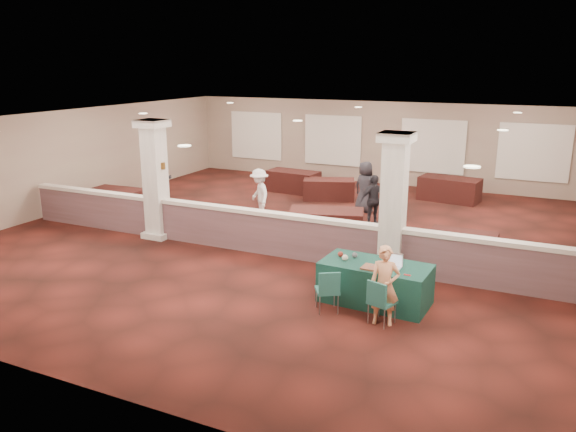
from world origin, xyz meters
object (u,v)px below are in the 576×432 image
at_px(far_table_back_left, 293,181).
at_px(far_table_front_left, 118,199).
at_px(far_table_back_center, 329,189).
at_px(far_table_front_center, 326,224).
at_px(attendee_a, 161,179).
at_px(far_table_back_right, 449,189).
at_px(conf_chair_side, 328,288).
at_px(near_table, 375,283).
at_px(attendee_d, 365,187).
at_px(conf_chair_main, 380,299).
at_px(far_table_front_right, 462,245).
at_px(woman, 385,286).
at_px(attendee_c, 373,200).
at_px(attendee_b, 259,194).

bearing_deg(far_table_back_left, far_table_front_left, -129.34).
xyz_separation_m(far_table_back_left, far_table_back_center, (1.66, -0.58, -0.03)).
distance_m(far_table_front_center, attendee_a, 6.94).
bearing_deg(far_table_back_right, conf_chair_side, -92.98).
distance_m(near_table, attendee_d, 7.13).
distance_m(conf_chair_main, attendee_a, 11.29).
bearing_deg(far_table_front_left, attendee_a, 73.30).
relative_size(far_table_front_right, far_table_back_center, 0.90).
xyz_separation_m(far_table_front_left, far_table_front_center, (7.23, 0.00, 0.05)).
bearing_deg(woman, attendee_c, 97.17).
xyz_separation_m(conf_chair_main, far_table_front_left, (-10.00, 4.44, -0.15)).
bearing_deg(far_table_front_center, far_table_back_left, 123.49).
xyz_separation_m(near_table, conf_chair_side, (-0.67, -0.84, 0.10)).
height_order(woman, attendee_c, attendee_c).
bearing_deg(conf_chair_main, far_table_back_left, 140.74).
distance_m(far_table_front_center, far_table_front_right, 3.59).
distance_m(conf_chair_main, far_table_back_left, 11.09).
xyz_separation_m(woman, far_table_front_left, (-10.06, 4.37, -0.39)).
xyz_separation_m(conf_chair_side, far_table_front_right, (1.85, 4.36, -0.18)).
distance_m(near_table, attendee_a, 10.51).
relative_size(conf_chair_side, far_table_back_left, 0.45).
xyz_separation_m(far_table_back_right, attendee_c, (-1.50, -4.12, 0.35)).
height_order(far_table_front_left, attendee_d, attendee_d).
xyz_separation_m(far_table_front_left, far_table_back_center, (5.66, 4.30, 0.00)).
bearing_deg(woman, far_table_front_right, 68.79).
relative_size(near_table, attendee_a, 1.39).
relative_size(far_table_front_left, attendee_b, 1.12).
bearing_deg(conf_chair_side, conf_chair_main, -36.70).
bearing_deg(attendee_b, far_table_front_right, 33.52).
xyz_separation_m(far_table_front_right, attendee_b, (-6.15, 0.98, 0.46)).
height_order(far_table_front_left, attendee_a, attendee_a).
bearing_deg(attendee_b, near_table, 0.50).
relative_size(far_table_back_left, attendee_c, 1.26).
bearing_deg(conf_chair_main, attendee_b, 152.48).
height_order(woman, far_table_front_left, woman).
bearing_deg(near_table, far_table_front_left, 163.09).
height_order(woman, attendee_a, attendee_a).
bearing_deg(far_table_front_center, conf_chair_side, -68.21).
bearing_deg(far_table_back_left, conf_chair_side, -61.71).
height_order(far_table_front_right, far_table_back_center, far_table_back_center).
height_order(attendee_a, attendee_b, attendee_b).
bearing_deg(far_table_back_center, near_table, -62.95).
bearing_deg(attendee_a, far_table_front_left, -141.08).
xyz_separation_m(conf_chair_main, far_table_back_left, (-6.00, 9.32, -0.12)).
bearing_deg(attendee_b, attendee_c, 55.76).
height_order(conf_chair_main, attendee_c, attendee_c).
bearing_deg(conf_chair_side, far_table_front_right, 35.13).
relative_size(far_table_back_left, far_table_back_right, 0.95).
relative_size(conf_chair_main, conf_chair_side, 1.00).
xyz_separation_m(near_table, attendee_c, (-1.64, 5.28, 0.35)).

